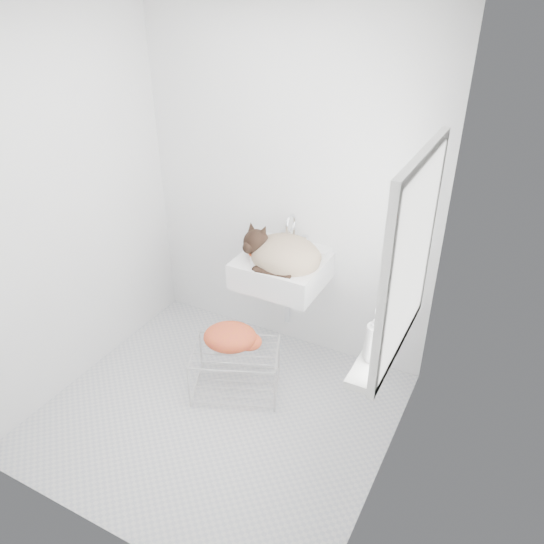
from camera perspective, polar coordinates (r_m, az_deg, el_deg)
The scene contains 15 objects.
floor at distance 3.72m, azimuth -5.79°, elevation -14.78°, with size 2.20×2.00×0.02m, color silver.
back_wall at distance 3.77m, azimuth 1.57°, elevation 8.77°, with size 2.20×0.02×2.50m, color white.
right_wall at distance 2.59m, azimuth 13.65°, elevation -2.64°, with size 0.02×2.00×2.50m, color white.
left_wall at distance 3.68m, azimuth -21.44°, elevation 6.08°, with size 0.02×2.00×2.50m, color white.
window_glass at distance 2.72m, azimuth 14.73°, elevation 1.25°, with size 0.01×0.80×1.00m, color white.
window_frame at distance 2.72m, azimuth 14.43°, elevation 1.32°, with size 0.04×0.90×1.10m, color white.
windowsill at distance 3.00m, azimuth 12.09°, elevation -7.17°, with size 0.16×0.88×0.04m, color white.
sink at distance 3.69m, azimuth 1.05°, elevation 1.42°, with size 0.59×0.51×0.24m, color white.
faucet at distance 3.77m, azimuth 2.30°, elevation 4.44°, with size 0.21×0.15×0.21m, color silver, non-canonical shape.
cat at distance 3.65m, azimuth 1.06°, elevation 1.84°, with size 0.55×0.48×0.33m.
wire_rack at distance 3.79m, azimuth -3.87°, elevation -10.66°, with size 0.57×0.40×0.34m, color #BCBCBC.
towel at distance 3.69m, azimuth -4.47°, elevation -7.52°, with size 0.37×0.26×0.15m, color orange.
bottle_a at distance 2.83m, azimuth 10.65°, elevation -9.12°, with size 0.09×0.09×0.24m, color silver.
bottle_b at distance 2.92m, azimuth 11.42°, elevation -7.75°, with size 0.08×0.09×0.19m, color teal.
bottle_c at distance 3.10m, azimuth 12.69°, elevation -5.46°, with size 0.14×0.14×0.18m, color #ABB6BE.
Camera 1 is at (1.55, -2.16, 2.60)m, focal length 35.26 mm.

